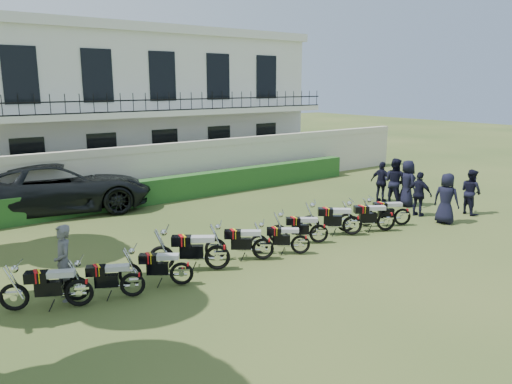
# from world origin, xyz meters

# --- Properties ---
(ground) EXTENTS (100.00, 100.00, 0.00)m
(ground) POSITION_xyz_m (0.00, 0.00, 0.00)
(ground) COLOR #314B1E
(ground) RESTS_ON ground
(perimeter_wall) EXTENTS (30.00, 0.35, 2.30)m
(perimeter_wall) POSITION_xyz_m (0.00, 8.00, 1.17)
(perimeter_wall) COLOR beige
(perimeter_wall) RESTS_ON ground
(hedge) EXTENTS (18.00, 0.60, 1.00)m
(hedge) POSITION_xyz_m (1.00, 7.20, 0.50)
(hedge) COLOR #224F1C
(hedge) RESTS_ON ground
(building) EXTENTS (20.40, 9.60, 7.40)m
(building) POSITION_xyz_m (0.00, 13.96, 3.71)
(building) COLOR silver
(building) RESTS_ON ground
(motorcycle_0) EXTENTS (1.77, 1.00, 1.06)m
(motorcycle_0) POSITION_xyz_m (-6.07, -0.69, 0.49)
(motorcycle_0) COLOR black
(motorcycle_0) RESTS_ON ground
(motorcycle_1) EXTENTS (1.63, 0.92, 0.98)m
(motorcycle_1) POSITION_xyz_m (-4.93, -0.92, 0.45)
(motorcycle_1) COLOR black
(motorcycle_1) RESTS_ON ground
(motorcycle_2) EXTENTS (1.54, 1.08, 0.98)m
(motorcycle_2) POSITION_xyz_m (-3.71, -0.98, 0.45)
(motorcycle_2) COLOR black
(motorcycle_2) RESTS_ON ground
(motorcycle_3) EXTENTS (1.79, 1.29, 1.15)m
(motorcycle_3) POSITION_xyz_m (-2.48, -0.67, 0.53)
(motorcycle_3) COLOR black
(motorcycle_3) RESTS_ON ground
(motorcycle_4) EXTENTS (1.59, 1.22, 1.04)m
(motorcycle_4) POSITION_xyz_m (-1.05, -0.76, 0.48)
(motorcycle_4) COLOR black
(motorcycle_4) RESTS_ON ground
(motorcycle_5) EXTENTS (1.40, 1.16, 0.95)m
(motorcycle_5) POSITION_xyz_m (0.09, -1.04, 0.44)
(motorcycle_5) COLOR black
(motorcycle_5) RESTS_ON ground
(motorcycle_6) EXTENTS (1.53, 1.14, 1.00)m
(motorcycle_6) POSITION_xyz_m (1.21, -0.63, 0.46)
(motorcycle_6) COLOR black
(motorcycle_6) RESTS_ON ground
(motorcycle_7) EXTENTS (1.60, 1.35, 1.09)m
(motorcycle_7) POSITION_xyz_m (2.62, -0.69, 0.50)
(motorcycle_7) COLOR black
(motorcycle_7) RESTS_ON ground
(motorcycle_8) EXTENTS (1.71, 1.12, 1.07)m
(motorcycle_8) POSITION_xyz_m (3.87, -1.05, 0.49)
(motorcycle_8) COLOR black
(motorcycle_8) RESTS_ON ground
(motorcycle_9) EXTENTS (1.63, 1.05, 1.01)m
(motorcycle_9) POSITION_xyz_m (4.84, -0.96, 0.47)
(motorcycle_9) COLOR black
(motorcycle_9) RESTS_ON ground
(suv) EXTENTS (7.43, 4.48, 1.93)m
(suv) POSITION_xyz_m (-4.02, 8.12, 0.96)
(suv) COLOR black
(suv) RESTS_ON ground
(inspector) EXTENTS (0.46, 0.66, 1.74)m
(inspector) POSITION_xyz_m (-6.17, -0.08, 0.87)
(inspector) COLOR slate
(inspector) RESTS_ON ground
(officer_0) EXTENTS (0.75, 0.98, 1.78)m
(officer_0) POSITION_xyz_m (6.30, -1.65, 0.89)
(officer_0) COLOR black
(officer_0) RESTS_ON ground
(officer_1) EXTENTS (0.85, 0.97, 1.70)m
(officer_1) POSITION_xyz_m (8.18, -1.48, 0.85)
(officer_1) COLOR black
(officer_1) RESTS_ON ground
(officer_2) EXTENTS (0.53, 1.01, 1.65)m
(officer_2) POSITION_xyz_m (6.40, -0.50, 0.82)
(officer_2) COLOR black
(officer_2) RESTS_ON ground
(officer_3) EXTENTS (0.85, 1.04, 1.84)m
(officer_3) POSITION_xyz_m (7.32, 0.72, 0.92)
(officer_3) COLOR black
(officer_3) RESTS_ON ground
(officer_4) EXTENTS (0.85, 1.02, 1.89)m
(officer_4) POSITION_xyz_m (7.10, 1.17, 0.95)
(officer_4) COLOR black
(officer_4) RESTS_ON ground
(officer_5) EXTENTS (0.59, 1.04, 1.67)m
(officer_5) POSITION_xyz_m (7.10, 1.79, 0.83)
(officer_5) COLOR black
(officer_5) RESTS_ON ground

